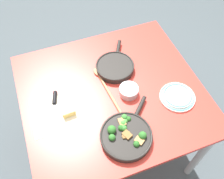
% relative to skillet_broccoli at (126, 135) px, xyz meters
% --- Properties ---
extents(ground_plane, '(14.00, 14.00, 0.00)m').
position_rel_skillet_broccoli_xyz_m(ground_plane, '(-0.03, -0.30, -0.80)').
color(ground_plane, '#424C51').
extents(dining_table_red, '(1.08, 0.99, 0.77)m').
position_rel_skillet_broccoli_xyz_m(dining_table_red, '(-0.03, -0.30, -0.11)').
color(dining_table_red, red).
rests_on(dining_table_red, ground_plane).
extents(skillet_broccoli, '(0.34, 0.34, 0.07)m').
position_rel_skillet_broccoli_xyz_m(skillet_broccoli, '(0.00, 0.00, 0.00)').
color(skillet_broccoli, black).
rests_on(skillet_broccoli, dining_table_red).
extents(skillet_eggs, '(0.24, 0.33, 0.04)m').
position_rel_skillet_broccoli_xyz_m(skillet_eggs, '(-0.11, -0.46, -0.00)').
color(skillet_eggs, black).
rests_on(skillet_eggs, dining_table_red).
extents(wooden_spoon, '(0.07, 0.40, 0.02)m').
position_rel_skillet_broccoli_xyz_m(wooden_spoon, '(-0.01, -0.35, -0.02)').
color(wooden_spoon, tan).
rests_on(wooden_spoon, dining_table_red).
extents(parchment_sheet, '(0.34, 0.27, 0.00)m').
position_rel_skillet_broccoli_xyz_m(parchment_sheet, '(0.29, -0.27, -0.02)').
color(parchment_sheet, beige).
rests_on(parchment_sheet, dining_table_red).
extents(grater_knife, '(0.09, 0.22, 0.02)m').
position_rel_skillet_broccoli_xyz_m(grater_knife, '(0.31, -0.34, -0.02)').
color(grater_knife, silver).
rests_on(grater_knife, dining_table_red).
extents(cheese_block, '(0.07, 0.07, 0.04)m').
position_rel_skillet_broccoli_xyz_m(cheese_block, '(0.25, -0.25, -0.00)').
color(cheese_block, '#EACC66').
rests_on(cheese_block, dining_table_red).
extents(dinner_plate_stack, '(0.21, 0.21, 0.03)m').
position_rel_skillet_broccoli_xyz_m(dinner_plate_stack, '(-0.38, -0.13, -0.01)').
color(dinner_plate_stack, silver).
rests_on(dinner_plate_stack, dining_table_red).
extents(prep_bowl_steel, '(0.11, 0.11, 0.05)m').
position_rel_skillet_broccoli_xyz_m(prep_bowl_steel, '(-0.12, -0.26, -0.00)').
color(prep_bowl_steel, '#B7B7BC').
rests_on(prep_bowl_steel, dining_table_red).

